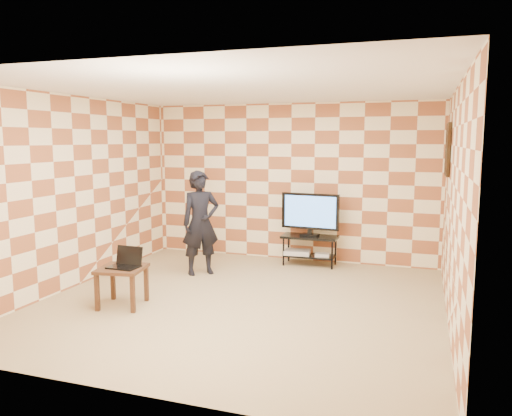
# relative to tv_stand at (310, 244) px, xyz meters

# --- Properties ---
(floor) EXTENTS (5.00, 5.00, 0.00)m
(floor) POSITION_rel_tv_stand_xyz_m (-0.42, -2.16, -0.36)
(floor) COLOR tan
(floor) RESTS_ON ground
(wall_back) EXTENTS (5.00, 0.02, 2.70)m
(wall_back) POSITION_rel_tv_stand_xyz_m (-0.42, 0.34, 0.99)
(wall_back) COLOR #FDECBE
(wall_back) RESTS_ON ground
(wall_front) EXTENTS (5.00, 0.02, 2.70)m
(wall_front) POSITION_rel_tv_stand_xyz_m (-0.42, -4.66, 0.99)
(wall_front) COLOR #FDECBE
(wall_front) RESTS_ON ground
(wall_left) EXTENTS (0.02, 5.00, 2.70)m
(wall_left) POSITION_rel_tv_stand_xyz_m (-2.92, -2.16, 0.99)
(wall_left) COLOR #FDECBE
(wall_left) RESTS_ON ground
(wall_right) EXTENTS (0.02, 5.00, 2.70)m
(wall_right) POSITION_rel_tv_stand_xyz_m (2.08, -2.16, 0.99)
(wall_right) COLOR #FDECBE
(wall_right) RESTS_ON ground
(ceiling) EXTENTS (5.00, 5.00, 0.02)m
(ceiling) POSITION_rel_tv_stand_xyz_m (-0.42, -2.16, 2.34)
(ceiling) COLOR white
(ceiling) RESTS_ON wall_back
(wall_art) EXTENTS (0.04, 0.72, 0.72)m
(wall_art) POSITION_rel_tv_stand_xyz_m (2.05, -0.61, 1.59)
(wall_art) COLOR black
(wall_art) RESTS_ON wall_right
(tv_stand) EXTENTS (0.92, 0.42, 0.50)m
(tv_stand) POSITION_rel_tv_stand_xyz_m (0.00, 0.00, 0.00)
(tv_stand) COLOR black
(tv_stand) RESTS_ON floor
(tv) EXTENTS (0.98, 0.21, 0.71)m
(tv) POSITION_rel_tv_stand_xyz_m (0.00, -0.00, 0.53)
(tv) COLOR black
(tv) RESTS_ON tv_stand
(dvd_player) EXTENTS (0.46, 0.35, 0.07)m
(dvd_player) POSITION_rel_tv_stand_xyz_m (-0.21, -0.01, -0.16)
(dvd_player) COLOR silver
(dvd_player) RESTS_ON tv_stand
(game_console) EXTENTS (0.25, 0.20, 0.05)m
(game_console) POSITION_rel_tv_stand_xyz_m (0.22, -0.04, -0.17)
(game_console) COLOR silver
(game_console) RESTS_ON tv_stand
(side_table) EXTENTS (0.63, 0.63, 0.50)m
(side_table) POSITION_rel_tv_stand_xyz_m (-1.79, -2.78, 0.05)
(side_table) COLOR #342016
(side_table) RESTS_ON floor
(laptop) EXTENTS (0.38, 0.30, 0.25)m
(laptop) POSITION_rel_tv_stand_xyz_m (-1.75, -2.75, 0.19)
(laptop) COLOR black
(laptop) RESTS_ON side_table
(person) EXTENTS (0.70, 0.68, 1.61)m
(person) POSITION_rel_tv_stand_xyz_m (-1.49, -1.07, 0.44)
(person) COLOR black
(person) RESTS_ON floor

